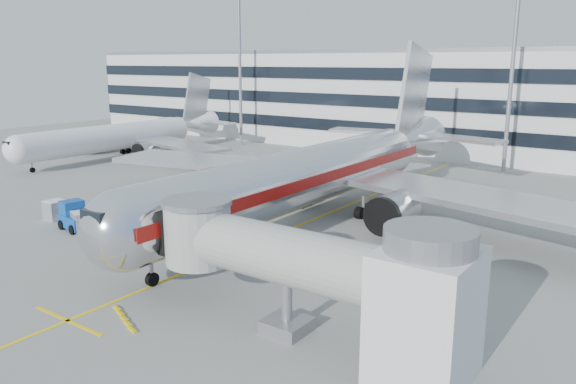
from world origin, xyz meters
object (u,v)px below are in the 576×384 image
Objects in this scene: main_jet at (320,171)px; baggage_tug at (75,217)px; cargo_container_right at (55,210)px; cargo_container_front at (125,210)px; cargo_container_left at (83,222)px; belt_loader at (181,230)px; ramp_worker at (154,226)px.

main_jet reaches higher than baggage_tug.
main_jet is 29.45× the size of cargo_container_right.
cargo_container_left is at bearing -89.32° from cargo_container_front.
baggage_tug reaches higher than cargo_container_front.
cargo_container_left is 1.20× the size of cargo_container_right.
belt_loader is 2.49× the size of ramp_worker.
belt_loader is 13.25m from cargo_container_right.
belt_loader is 2.20m from ramp_worker.
main_jet is 17.78m from cargo_container_front.
baggage_tug is 7.39m from ramp_worker.
ramp_worker is (11.12, 1.68, 0.03)m from cargo_container_right.
cargo_container_right is (-5.32, 0.82, -0.00)m from cargo_container_left.
belt_loader is 2.05× the size of cargo_container_front.
belt_loader reaches higher than cargo_container_left.
main_jet is at bearing 62.57° from belt_loader.
baggage_tug is (-14.77, -15.19, -3.19)m from main_jet.
cargo_container_front is (1.12, 4.29, -0.14)m from baggage_tug.
main_jet is at bearing 37.31° from cargo_container_right.
main_jet is 21.42m from baggage_tug.
main_jet is at bearing 45.80° from baggage_tug.
ramp_worker is at bearing -146.22° from belt_loader.
baggage_tug is at bearing -104.66° from cargo_container_front.
belt_loader is 9.53m from baggage_tug.
baggage_tug reaches higher than cargo_container_left.
cargo_container_front reaches higher than cargo_container_left.
ramp_worker is at bearing -17.40° from cargo_container_front.
ramp_worker is (6.97, 2.45, -0.15)m from baggage_tug.
main_jet is at bearing 27.61° from ramp_worker.
main_jet is 14.74× the size of baggage_tug.
cargo_container_front is at bearing 33.69° from cargo_container_right.
cargo_container_front is (5.27, 3.51, 0.04)m from cargo_container_right.
baggage_tug is at bearing -157.35° from belt_loader.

